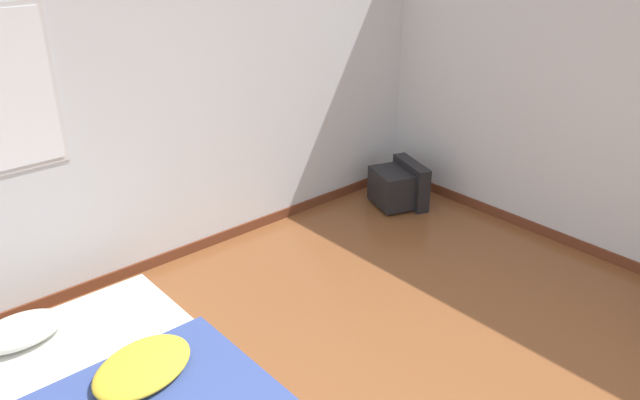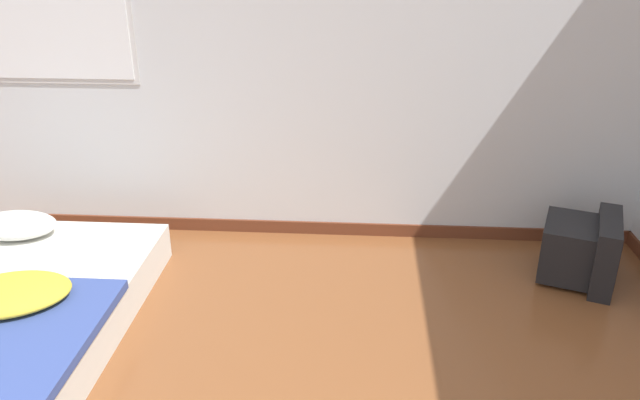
{
  "view_description": "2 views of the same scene",
  "coord_description": "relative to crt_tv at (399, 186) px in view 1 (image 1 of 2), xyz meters",
  "views": [
    {
      "loc": [
        -1.67,
        -1.15,
        2.61
      ],
      "look_at": [
        0.97,
        1.86,
        0.72
      ],
      "focal_mm": 35.0,
      "sensor_mm": 36.0,
      "label": 1
    },
    {
      "loc": [
        1.11,
        -1.02,
        1.99
      ],
      "look_at": [
        0.91,
        1.96,
        0.69
      ],
      "focal_mm": 35.0,
      "sensor_mm": 36.0,
      "label": 2
    }
  ],
  "objects": [
    {
      "name": "wall_back",
      "position": [
        -2.5,
        0.54,
        1.09
      ],
      "size": [
        8.37,
        0.08,
        2.6
      ],
      "color": "silver",
      "rests_on": "ground_plane"
    },
    {
      "name": "crt_tv",
      "position": [
        0.0,
        0.0,
        0.0
      ],
      "size": [
        0.56,
        0.59,
        0.42
      ],
      "color": "black",
      "rests_on": "ground_plane"
    }
  ]
}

